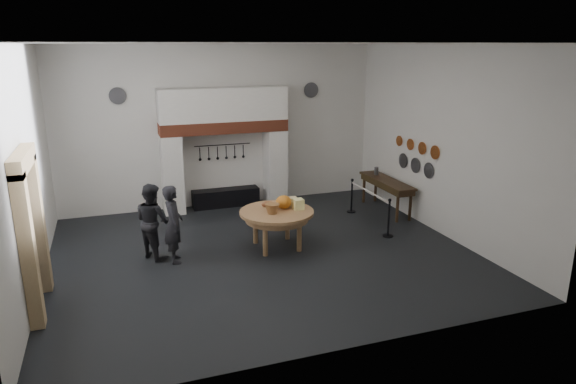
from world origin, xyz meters
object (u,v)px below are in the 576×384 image
object	(u,v)px
iron_range	(226,198)
barrier_post_near	(389,219)
visitor_near	(174,224)
barrier_post_far	(352,197)
side_table	(387,181)
visitor_far	(152,221)
work_table	(277,212)

from	to	relation	value
iron_range	barrier_post_near	bearing A→B (deg)	-49.66
visitor_near	barrier_post_near	xyz separation A→B (m)	(5.05, -0.22, -0.39)
iron_range	barrier_post_far	world-z (taller)	barrier_post_far
barrier_post_near	barrier_post_far	xyz separation A→B (m)	(0.00, 2.00, 0.00)
visitor_near	side_table	distance (m)	6.19
visitor_near	visitor_far	xyz separation A→B (m)	(-0.40, 0.40, -0.02)
work_table	visitor_near	distance (m)	2.30
barrier_post_near	visitor_far	bearing A→B (deg)	173.49
visitor_far	barrier_post_far	bearing A→B (deg)	-107.40
iron_range	work_table	bearing A→B (deg)	-83.26
iron_range	barrier_post_far	bearing A→B (deg)	-28.54
work_table	barrier_post_far	size ratio (longest dim) A/B	1.86
visitor_far	side_table	size ratio (longest dim) A/B	0.75
visitor_far	barrier_post_far	xyz separation A→B (m)	(5.45, 1.38, -0.38)
work_table	side_table	distance (m)	4.00
work_table	visitor_near	world-z (taller)	visitor_near
visitor_near	barrier_post_near	world-z (taller)	visitor_near
work_table	barrier_post_far	world-z (taller)	barrier_post_far
work_table	side_table	world-z (taller)	side_table
iron_range	work_table	xyz separation A→B (m)	(0.41, -3.46, 0.59)
work_table	barrier_post_near	xyz separation A→B (m)	(2.75, -0.25, -0.39)
work_table	visitor_far	distance (m)	2.72
visitor_near	barrier_post_far	distance (m)	5.36
work_table	barrier_post_near	bearing A→B (deg)	-5.26
side_table	iron_range	bearing A→B (deg)	154.74
barrier_post_near	barrier_post_far	bearing A→B (deg)	90.00
iron_range	side_table	bearing A→B (deg)	-25.26
work_table	barrier_post_near	world-z (taller)	barrier_post_near
iron_range	visitor_far	xyz separation A→B (m)	(-2.29, -3.10, 0.58)
visitor_far	barrier_post_near	xyz separation A→B (m)	(5.45, -0.62, -0.38)
visitor_far	barrier_post_far	world-z (taller)	visitor_far
visitor_far	visitor_near	bearing A→B (deg)	-166.61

